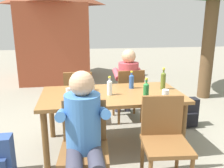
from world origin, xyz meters
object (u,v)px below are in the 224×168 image
(dining_table, at_px, (112,100))
(bottle_clear, at_px, (110,87))
(person_in_white_shirt, at_px, (127,81))
(chair_near_right, at_px, (164,136))
(brick_kiosk, at_px, (55,30))
(backpack_by_far_side, at_px, (188,113))
(chair_near_left, at_px, (84,142))
(chair_far_right, at_px, (129,92))
(cup_steel, at_px, (92,87))
(bottle_green, at_px, (146,91))
(cup_white, at_px, (165,95))
(cup_glass, at_px, (69,93))
(bottle_olive, at_px, (163,80))
(person_in_plaid_shirt, at_px, (84,131))
(chair_far_left, at_px, (79,95))
(bottle_blue, at_px, (131,81))

(dining_table, bearing_deg, bottle_clear, -122.78)
(person_in_white_shirt, xyz_separation_m, bottle_clear, (-0.43, -0.93, 0.17))
(chair_near_right, relative_size, bottle_clear, 3.74)
(brick_kiosk, bearing_deg, backpack_by_far_side, -58.63)
(chair_near_left, relative_size, brick_kiosk, 0.33)
(chair_far_right, distance_m, cup_steel, 0.91)
(chair_near_right, distance_m, bottle_clear, 0.89)
(dining_table, height_order, chair_far_right, chair_far_right)
(chair_far_right, height_order, person_in_white_shirt, person_in_white_shirt)
(chair_near_right, relative_size, backpack_by_far_side, 1.95)
(bottle_green, relative_size, cup_steel, 2.78)
(dining_table, bearing_deg, backpack_by_far_side, 18.07)
(chair_far_right, bearing_deg, cup_white, -81.53)
(bottle_green, relative_size, cup_glass, 2.34)
(chair_near_right, height_order, brick_kiosk, brick_kiosk)
(bottle_olive, bearing_deg, cup_white, -107.65)
(dining_table, relative_size, cup_steel, 18.22)
(chair_near_right, bearing_deg, bottle_clear, 122.28)
(person_in_white_shirt, height_order, person_in_plaid_shirt, same)
(person_in_plaid_shirt, bearing_deg, chair_far_left, 90.22)
(cup_white, distance_m, cup_glass, 1.12)
(chair_near_right, relative_size, person_in_white_shirt, 0.74)
(bottle_green, height_order, bottle_blue, bottle_green)
(chair_far_left, xyz_separation_m, bottle_blue, (0.69, -0.57, 0.33))
(bottle_olive, height_order, cup_steel, bottle_olive)
(chair_far_right, relative_size, chair_far_left, 1.00)
(bottle_green, bearing_deg, chair_far_left, 123.00)
(chair_near_left, relative_size, person_in_plaid_shirt, 0.74)
(chair_far_right, height_order, chair_far_left, same)
(bottle_green, distance_m, bottle_olive, 0.57)
(bottle_blue, relative_size, cup_white, 2.00)
(dining_table, relative_size, chair_far_left, 2.01)
(dining_table, xyz_separation_m, bottle_green, (0.33, -0.36, 0.20))
(chair_near_left, height_order, bottle_green, bottle_green)
(cup_glass, bearing_deg, dining_table, 9.57)
(chair_near_left, xyz_separation_m, brick_kiosk, (-0.56, 4.81, 0.88))
(dining_table, xyz_separation_m, chair_near_right, (0.40, -0.76, -0.15))
(chair_far_right, distance_m, person_in_white_shirt, 0.20)
(chair_far_right, bearing_deg, bottle_olive, -66.63)
(chair_near_right, relative_size, bottle_green, 3.26)
(chair_near_right, bearing_deg, chair_far_right, 90.13)
(bottle_olive, distance_m, cup_white, 0.44)
(bottle_blue, distance_m, brick_kiosk, 4.09)
(person_in_plaid_shirt, bearing_deg, cup_white, 28.89)
(bottle_blue, bearing_deg, chair_far_right, 79.73)
(bottle_clear, xyz_separation_m, cup_white, (0.60, -0.28, -0.04))
(bottle_blue, bearing_deg, bottle_olive, -16.30)
(chair_near_left, xyz_separation_m, person_in_plaid_shirt, (-0.01, -0.11, 0.17))
(bottle_clear, xyz_separation_m, brick_kiosk, (-0.91, 4.11, 0.55))
(person_in_white_shirt, xyz_separation_m, brick_kiosk, (-1.34, 3.18, 0.72))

